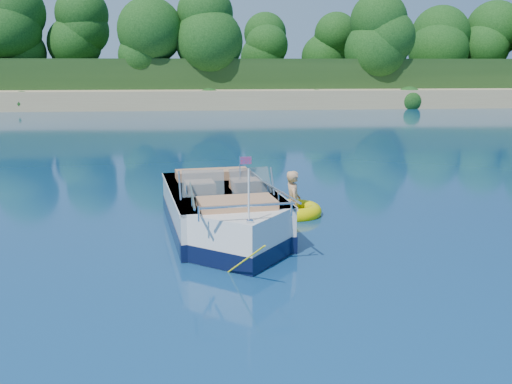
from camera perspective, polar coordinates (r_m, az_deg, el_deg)
ground at (r=11.53m, az=-3.18°, el=-5.47°), size 160.00×160.00×0.00m
shoreline at (r=74.77m, az=-5.25°, el=10.67°), size 170.00×59.00×6.00m
treeline at (r=52.00m, az=-5.14°, el=14.83°), size 150.00×7.12×8.19m
motorboat at (r=12.29m, az=-3.18°, el=-2.34°), size 2.81×6.28×2.10m
tow_tube at (r=13.90m, az=3.76°, el=-1.90°), size 1.68×1.68×0.37m
boy at (r=14.00m, az=3.67°, el=-2.19°), size 0.41×0.88×1.71m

